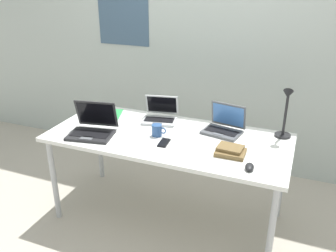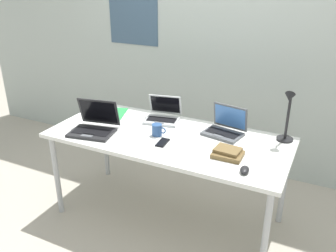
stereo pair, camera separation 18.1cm
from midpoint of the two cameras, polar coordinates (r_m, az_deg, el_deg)
The scene contains 12 objects.
ground_plane at distance 3.07m, azimuth 1.74°, elevation -14.19°, with size 12.00×12.00×0.00m, color #B7AD9E.
wall_back at distance 3.51m, azimuth 9.68°, elevation 13.80°, with size 6.00×0.13×2.60m.
desk at distance 2.70m, azimuth 1.92°, elevation -2.68°, with size 1.80×0.80×0.74m.
desk_lamp at distance 2.67m, azimuth 20.40°, elevation 1.39°, with size 0.12×0.18×0.40m.
laptop_center at distance 2.94m, azimuth 0.93°, elevation 1.65°, with size 0.32×0.30×0.20m.
laptop_back_right at distance 2.74m, azimuth 10.95°, elevation -0.43°, with size 0.32×0.27×0.21m.
laptop_front_right at distance 2.77m, azimuth -9.92°, elevation -0.04°, with size 0.37×0.34×0.24m.
computer_mouse at distance 2.27m, azimuth 14.40°, elevation -6.85°, with size 0.06×0.10×0.03m, color black.
cell_phone at distance 2.56m, azimuth 1.17°, elevation -2.69°, with size 0.06×0.14×0.01m, color black.
book_stack at distance 2.43m, azimuth 11.64°, elevation -4.29°, with size 0.20×0.16×0.05m.
paper_folder_center at distance 3.09m, azimuth -7.49°, elevation 1.86°, with size 0.23×0.31×0.01m, color green.
coffee_mug at distance 2.67m, azimuth 0.21°, elevation -0.65°, with size 0.11×0.08×0.09m.
Camera 2 is at (1.06, -2.18, 1.88)m, focal length 38.16 mm.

